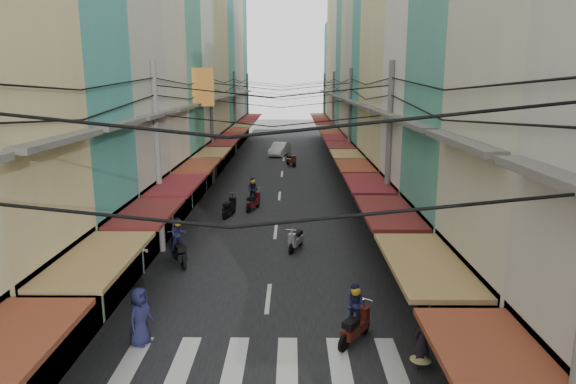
# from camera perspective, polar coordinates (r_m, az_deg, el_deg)

# --- Properties ---
(ground) EXTENTS (160.00, 160.00, 0.00)m
(ground) POSITION_cam_1_polar(r_m,az_deg,el_deg) (20.00, -1.94, -9.42)
(ground) COLOR slate
(ground) RESTS_ON ground
(road) EXTENTS (10.00, 80.00, 0.02)m
(road) POSITION_cam_1_polar(r_m,az_deg,el_deg) (39.26, -0.73, 1.49)
(road) COLOR black
(road) RESTS_ON ground
(sidewalk_left) EXTENTS (3.00, 80.00, 0.06)m
(sidewalk_left) POSITION_cam_1_polar(r_m,az_deg,el_deg) (39.93, -10.10, 1.51)
(sidewalk_left) COLOR gray
(sidewalk_left) RESTS_ON ground
(sidewalk_right) EXTENTS (3.00, 80.00, 0.06)m
(sidewalk_right) POSITION_cam_1_polar(r_m,az_deg,el_deg) (39.66, 8.70, 1.49)
(sidewalk_right) COLOR gray
(sidewalk_right) RESTS_ON ground
(crosswalk) EXTENTS (7.55, 2.40, 0.01)m
(crosswalk) POSITION_cam_1_polar(r_m,az_deg,el_deg) (14.59, -2.97, -18.11)
(crosswalk) COLOR silver
(crosswalk) RESTS_ON ground
(building_row_left) EXTENTS (7.80, 67.67, 23.70)m
(building_row_left) POSITION_cam_1_polar(r_m,az_deg,el_deg) (36.26, -14.01, 15.75)
(building_row_left) COLOR silver
(building_row_left) RESTS_ON ground
(building_row_right) EXTENTS (7.80, 68.98, 22.59)m
(building_row_right) POSITION_cam_1_polar(r_m,az_deg,el_deg) (35.76, 12.36, 15.29)
(building_row_right) COLOR teal
(building_row_right) RESTS_ON ground
(utility_poles) EXTENTS (10.20, 66.13, 8.20)m
(utility_poles) POSITION_cam_1_polar(r_m,az_deg,el_deg) (33.58, -0.95, 10.95)
(utility_poles) COLOR slate
(utility_poles) RESTS_ON ground
(white_car) EXTENTS (4.86, 2.81, 1.61)m
(white_car) POSITION_cam_1_polar(r_m,az_deg,el_deg) (51.28, -0.94, 4.05)
(white_car) COLOR silver
(white_car) RESTS_ON ground
(bicycle) EXTENTS (1.61, 1.15, 1.04)m
(bicycle) POSITION_cam_1_polar(r_m,az_deg,el_deg) (20.75, 16.47, -9.12)
(bicycle) COLOR black
(bicycle) RESTS_ON ground
(moving_scooters) EXTENTS (6.97, 32.73, 1.97)m
(moving_scooters) POSITION_cam_1_polar(r_m,az_deg,el_deg) (25.93, -3.45, -3.01)
(moving_scooters) COLOR black
(moving_scooters) RESTS_ON ground
(parked_scooters) EXTENTS (12.78, 16.20, 1.01)m
(parked_scooters) POSITION_cam_1_polar(r_m,az_deg,el_deg) (16.22, 14.69, -13.40)
(parked_scooters) COLOR black
(parked_scooters) RESTS_ON ground
(pedestrians) EXTENTS (11.78, 20.98, 2.20)m
(pedestrians) POSITION_cam_1_polar(r_m,az_deg,el_deg) (22.06, -12.95, -4.88)
(pedestrians) COLOR black
(pedestrians) RESTS_ON ground
(market_umbrella) EXTENTS (2.05, 2.05, 2.16)m
(market_umbrella) POSITION_cam_1_polar(r_m,az_deg,el_deg) (14.31, 27.54, -11.81)
(market_umbrella) COLOR #B2B2B7
(market_umbrella) RESTS_ON ground
(traffic_sign) EXTENTS (0.10, 0.70, 3.20)m
(traffic_sign) POSITION_cam_1_polar(r_m,az_deg,el_deg) (14.44, 19.05, -8.84)
(traffic_sign) COLOR slate
(traffic_sign) RESTS_ON ground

